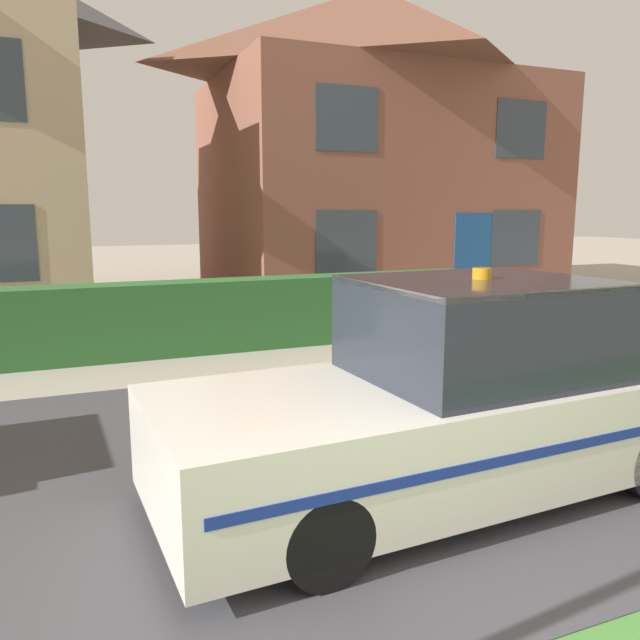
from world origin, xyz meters
name	(u,v)px	position (x,y,z in m)	size (l,w,h in m)	color
road_strip	(304,454)	(0.00, 4.04, 0.01)	(28.00, 5.52, 0.01)	#424247
garden_hedge	(244,314)	(0.72, 8.51, 0.55)	(8.07, 0.64, 1.10)	#2D662D
police_car	(453,399)	(0.80, 2.96, 0.73)	(4.44, 1.87, 1.71)	black
house_right	(373,142)	(5.90, 14.17, 3.93)	(8.44, 6.50, 7.71)	brown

